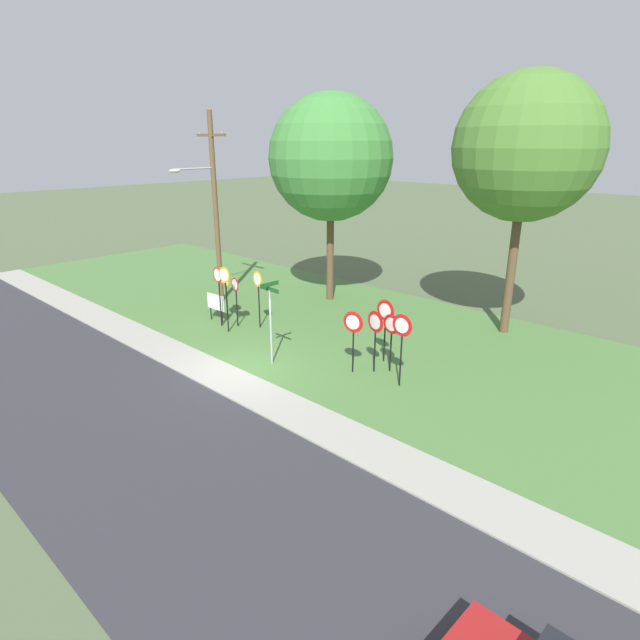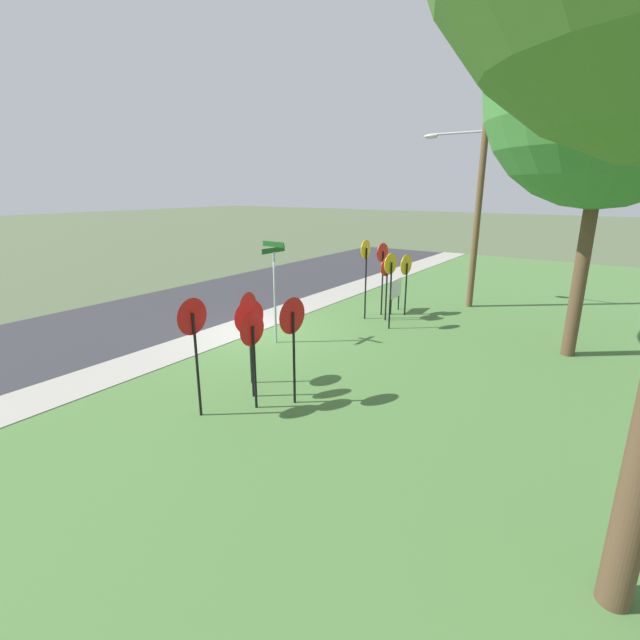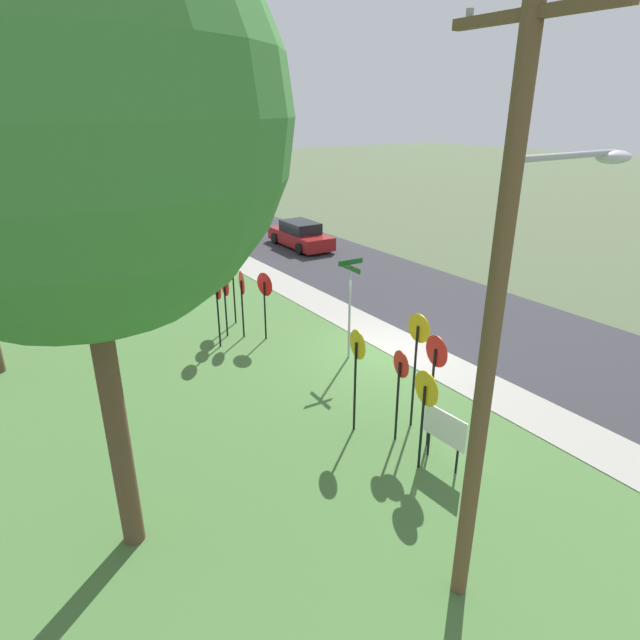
% 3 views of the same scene
% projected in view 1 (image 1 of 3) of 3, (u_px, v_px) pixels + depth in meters
% --- Properties ---
extents(ground_plane, '(160.00, 160.00, 0.00)m').
position_uv_depth(ground_plane, '(240.00, 370.00, 18.14)').
color(ground_plane, '#4C5B3D').
extents(road_asphalt, '(44.00, 6.40, 0.01)m').
position_uv_depth(road_asphalt, '(110.00, 421.00, 14.82)').
color(road_asphalt, '#2D2D33').
rests_on(road_asphalt, ground_plane).
extents(sidewalk_strip, '(44.00, 1.60, 0.06)m').
position_uv_depth(sidewalk_strip, '(221.00, 377.00, 17.58)').
color(sidewalk_strip, '#99968C').
rests_on(sidewalk_strip, ground_plane).
extents(grass_median, '(44.00, 12.00, 0.04)m').
position_uv_depth(grass_median, '(348.00, 327.00, 22.29)').
color(grass_median, '#477038').
rests_on(grass_median, ground_plane).
extents(stop_sign_near_left, '(0.67, 0.10, 2.82)m').
position_uv_depth(stop_sign_near_left, '(225.00, 286.00, 21.06)').
color(stop_sign_near_left, black).
rests_on(stop_sign_near_left, grass_median).
extents(stop_sign_near_right, '(0.67, 0.13, 2.52)m').
position_uv_depth(stop_sign_near_right, '(258.00, 287.00, 21.61)').
color(stop_sign_near_right, black).
rests_on(stop_sign_near_right, grass_median).
extents(stop_sign_far_left, '(0.60, 0.14, 2.19)m').
position_uv_depth(stop_sign_far_left, '(236.00, 292.00, 21.85)').
color(stop_sign_far_left, black).
rests_on(stop_sign_far_left, grass_median).
extents(stop_sign_far_center, '(0.73, 0.13, 2.23)m').
position_uv_depth(stop_sign_far_center, '(225.00, 285.00, 22.69)').
color(stop_sign_far_center, black).
rests_on(stop_sign_far_center, grass_median).
extents(stop_sign_far_right, '(0.69, 0.12, 2.65)m').
position_uv_depth(stop_sign_far_right, '(218.00, 284.00, 21.78)').
color(stop_sign_far_right, black).
rests_on(stop_sign_far_right, grass_median).
extents(yield_sign_near_left, '(0.75, 0.17, 2.24)m').
position_uv_depth(yield_sign_near_left, '(353.00, 328.00, 17.36)').
color(yield_sign_near_left, black).
rests_on(yield_sign_near_left, grass_median).
extents(yield_sign_near_right, '(0.74, 0.10, 2.49)m').
position_uv_depth(yield_sign_near_right, '(402.00, 333.00, 16.30)').
color(yield_sign_near_right, black).
rests_on(yield_sign_near_right, grass_median).
extents(yield_sign_far_left, '(0.70, 0.10, 2.10)m').
position_uv_depth(yield_sign_far_left, '(391.00, 330.00, 17.48)').
color(yield_sign_far_left, black).
rests_on(yield_sign_far_left, grass_median).
extents(yield_sign_far_right, '(0.75, 0.18, 2.24)m').
position_uv_depth(yield_sign_far_right, '(375.00, 327.00, 17.39)').
color(yield_sign_far_right, black).
rests_on(yield_sign_far_right, grass_median).
extents(yield_sign_center, '(0.78, 0.12, 2.37)m').
position_uv_depth(yield_sign_center, '(385.00, 316.00, 18.20)').
color(yield_sign_center, black).
rests_on(yield_sign_center, grass_median).
extents(street_name_post, '(0.96, 0.82, 3.05)m').
position_uv_depth(street_name_post, '(270.00, 316.00, 18.03)').
color(street_name_post, '#9EA0A8').
rests_on(street_name_post, grass_median).
extents(utility_pole, '(2.10, 2.44, 9.01)m').
position_uv_depth(utility_pole, '(213.00, 204.00, 24.31)').
color(utility_pole, brown).
rests_on(utility_pole, grass_median).
extents(notice_board, '(1.10, 0.10, 1.25)m').
position_uv_depth(notice_board, '(216.00, 303.00, 22.74)').
color(notice_board, black).
rests_on(notice_board, grass_median).
extents(oak_tree_left, '(5.88, 5.88, 9.86)m').
position_uv_depth(oak_tree_left, '(331.00, 158.00, 24.00)').
color(oak_tree_left, brown).
rests_on(oak_tree_left, grass_median).
extents(oak_tree_right, '(5.56, 5.56, 10.21)m').
position_uv_depth(oak_tree_right, '(527.00, 148.00, 19.31)').
color(oak_tree_right, brown).
rests_on(oak_tree_right, grass_median).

